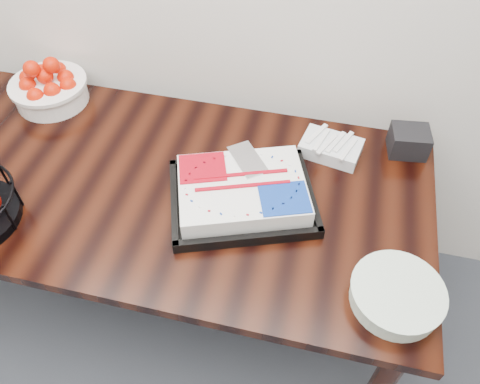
% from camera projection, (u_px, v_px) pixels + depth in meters
% --- Properties ---
extents(table, '(1.80, 0.90, 0.75)m').
position_uv_depth(table, '(166.00, 199.00, 1.65)').
color(table, black).
rests_on(table, ground).
extents(cake_tray, '(0.55, 0.49, 0.09)m').
position_uv_depth(cake_tray, '(242.00, 193.00, 1.50)').
color(cake_tray, black).
rests_on(cake_tray, table).
extents(tangerine_bowl, '(0.30, 0.30, 0.19)m').
position_uv_depth(tangerine_bowl, '(48.00, 84.00, 1.81)').
color(tangerine_bowl, white).
rests_on(tangerine_bowl, table).
extents(plate_stack, '(0.26, 0.26, 0.06)m').
position_uv_depth(plate_stack, '(396.00, 295.00, 1.27)').
color(plate_stack, white).
rests_on(plate_stack, table).
extents(fork_bag, '(0.23, 0.17, 0.06)m').
position_uv_depth(fork_bag, '(331.00, 147.00, 1.66)').
color(fork_bag, silver).
rests_on(fork_bag, table).
extents(napkin_box, '(0.14, 0.13, 0.09)m').
position_uv_depth(napkin_box, '(409.00, 141.00, 1.65)').
color(napkin_box, black).
rests_on(napkin_box, table).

